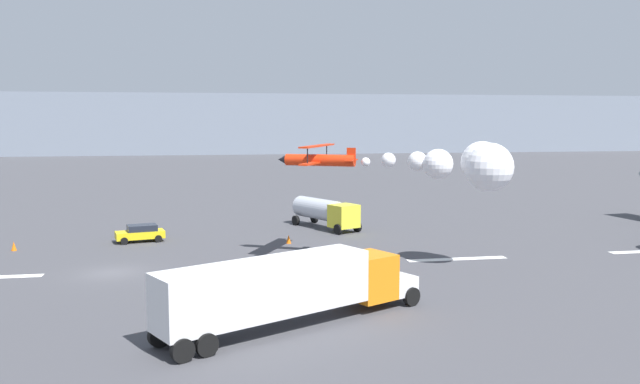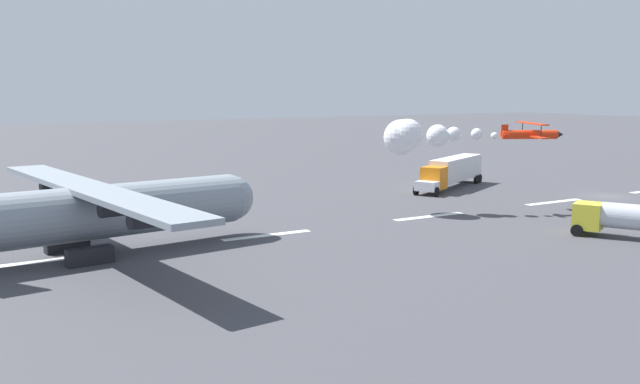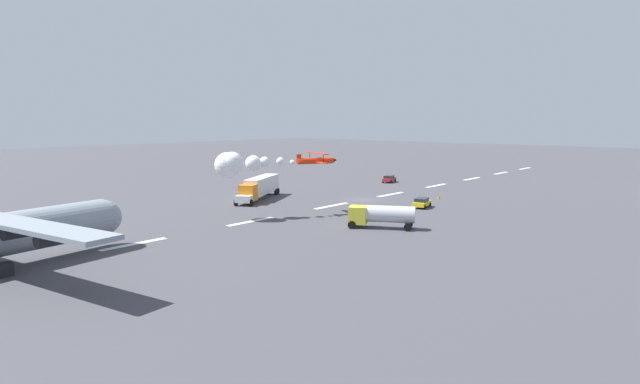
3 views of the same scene
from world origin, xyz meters
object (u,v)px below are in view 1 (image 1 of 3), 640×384
at_px(traffic_cone_near, 14,246).
at_px(traffic_cone_far, 289,239).
at_px(fuel_tanker_truck, 326,211).
at_px(airport_staff_sedan, 141,233).
at_px(stunt_biplane_red, 467,164).
at_px(semi_truck_orange, 289,287).

distance_m(traffic_cone_near, traffic_cone_far, 22.88).
relative_size(fuel_tanker_truck, airport_staff_sedan, 1.88).
bearing_deg(traffic_cone_far, traffic_cone_near, 177.98).
bearing_deg(stunt_biplane_red, semi_truck_orange, -141.87).
xyz_separation_m(semi_truck_orange, traffic_cone_near, (-20.00, 23.59, -1.76)).
height_order(traffic_cone_near, traffic_cone_far, same).
bearing_deg(semi_truck_orange, traffic_cone_near, 130.29).
height_order(stunt_biplane_red, fuel_tanker_truck, stunt_biplane_red).
bearing_deg(traffic_cone_far, airport_staff_sedan, 166.49).
relative_size(airport_staff_sedan, traffic_cone_near, 5.97).
bearing_deg(traffic_cone_far, fuel_tanker_truck, 57.08).
bearing_deg(traffic_cone_far, stunt_biplane_red, -44.62).
height_order(stunt_biplane_red, airport_staff_sedan, stunt_biplane_red).
relative_size(fuel_tanker_truck, traffic_cone_far, 11.21).
bearing_deg(traffic_cone_near, semi_truck_orange, -49.71).
bearing_deg(traffic_cone_far, semi_truck_orange, -97.17).
bearing_deg(fuel_tanker_truck, airport_staff_sedan, -166.94).
bearing_deg(semi_truck_orange, traffic_cone_far, 82.83).
distance_m(stunt_biplane_red, airport_staff_sedan, 29.26).
xyz_separation_m(airport_staff_sedan, traffic_cone_near, (-9.98, -2.29, -0.44)).
xyz_separation_m(semi_truck_orange, traffic_cone_far, (2.87, 22.78, -1.76)).
relative_size(fuel_tanker_truck, traffic_cone_near, 11.21).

